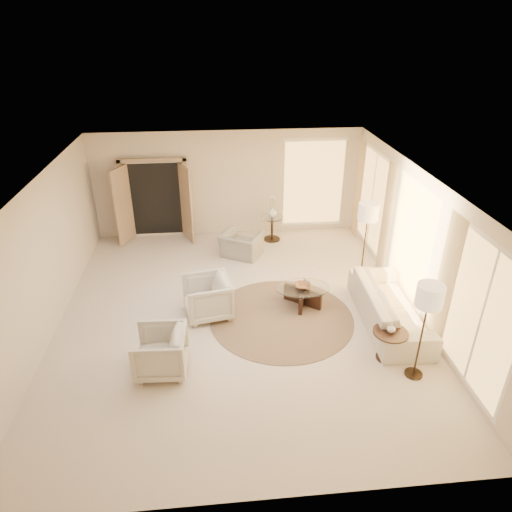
{
  "coord_description": "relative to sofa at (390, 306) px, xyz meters",
  "views": [
    {
      "loc": [
        -0.38,
        -7.57,
        5.3
      ],
      "look_at": [
        0.4,
        0.4,
        1.1
      ],
      "focal_mm": 32.0,
      "sensor_mm": 36.0,
      "label": 1
    }
  ],
  "objects": [
    {
      "name": "room",
      "position": [
        -2.9,
        0.54,
        1.03
      ],
      "size": [
        7.04,
        8.04,
        2.83
      ],
      "color": "beige",
      "rests_on": "ground"
    },
    {
      "name": "windows_right",
      "position": [
        0.55,
        0.64,
        0.98
      ],
      "size": [
        0.1,
        6.4,
        2.4
      ],
      "primitive_type": null,
      "color": "#FFC466",
      "rests_on": "room"
    },
    {
      "name": "window_back_corner",
      "position": [
        -0.6,
        4.49,
        0.98
      ],
      "size": [
        1.7,
        0.1,
        2.4
      ],
      "primitive_type": null,
      "color": "#FFC466",
      "rests_on": "room"
    },
    {
      "name": "curtains_right",
      "position": [
        0.5,
        1.54,
        0.93
      ],
      "size": [
        0.06,
        5.2,
        2.6
      ],
      "primitive_type": null,
      "color": "tan",
      "rests_on": "room"
    },
    {
      "name": "french_doors",
      "position": [
        -4.8,
        4.36,
        0.7
      ],
      "size": [
        1.95,
        0.66,
        2.16
      ],
      "color": "tan",
      "rests_on": "room"
    },
    {
      "name": "area_rug",
      "position": [
        -2.04,
        0.34,
        -0.37
      ],
      "size": [
        3.3,
        3.3,
        0.01
      ],
      "primitive_type": "cylinder",
      "rotation": [
        0.0,
        0.0,
        -0.18
      ],
      "color": "#412E22",
      "rests_on": "room"
    },
    {
      "name": "sofa",
      "position": [
        0.0,
        0.0,
        0.0
      ],
      "size": [
        1.08,
        2.57,
        0.74
      ],
      "primitive_type": "imported",
      "rotation": [
        0.0,
        0.0,
        1.54
      ],
      "color": "beige",
      "rests_on": "room"
    },
    {
      "name": "armchair_left",
      "position": [
        -3.49,
        0.6,
        0.08
      ],
      "size": [
        0.96,
        1.01,
        0.89
      ],
      "primitive_type": "imported",
      "rotation": [
        0.0,
        0.0,
        -1.38
      ],
      "color": "beige",
      "rests_on": "room"
    },
    {
      "name": "armchair_right",
      "position": [
        -4.27,
        -0.96,
        0.06
      ],
      "size": [
        0.81,
        0.86,
        0.86
      ],
      "primitive_type": "imported",
      "rotation": [
        0.0,
        0.0,
        -1.61
      ],
      "color": "beige",
      "rests_on": "room"
    },
    {
      "name": "accent_chair",
      "position": [
        -2.65,
        3.09,
        0.04
      ],
      "size": [
        1.12,
        0.98,
        0.82
      ],
      "primitive_type": "imported",
      "rotation": [
        0.0,
        0.0,
        2.65
      ],
      "color": "gray",
      "rests_on": "room"
    },
    {
      "name": "coffee_table",
      "position": [
        -1.55,
        0.78,
        -0.11
      ],
      "size": [
        1.41,
        1.41,
        0.41
      ],
      "rotation": [
        0.0,
        0.0,
        0.32
      ],
      "color": "black",
      "rests_on": "room"
    },
    {
      "name": "end_table",
      "position": [
        -0.39,
        -1.03,
        0.02
      ],
      "size": [
        0.6,
        0.6,
        0.57
      ],
      "rotation": [
        0.0,
        0.0,
        -0.08
      ],
      "color": "black",
      "rests_on": "room"
    },
    {
      "name": "side_table",
      "position": [
        -1.77,
        3.94,
        0.03
      ],
      "size": [
        0.57,
        0.57,
        0.67
      ],
      "rotation": [
        0.0,
        0.0,
        0.23
      ],
      "color": "#2D2219",
      "rests_on": "room"
    },
    {
      "name": "floor_lamp_near",
      "position": [
        0.0,
        1.76,
        1.16
      ],
      "size": [
        0.44,
        0.44,
        1.8
      ],
      "rotation": [
        0.0,
        0.0,
        -0.19
      ],
      "color": "#2D2219",
      "rests_on": "room"
    },
    {
      "name": "floor_lamp_far",
      "position": [
        -0.08,
        -1.48,
        1.11
      ],
      "size": [
        0.42,
        0.42,
        1.74
      ],
      "rotation": [
        0.0,
        0.0,
        -0.28
      ],
      "color": "#2D2219",
      "rests_on": "room"
    },
    {
      "name": "bowl",
      "position": [
        -1.55,
        0.78,
        0.08
      ],
      "size": [
        0.37,
        0.37,
        0.08
      ],
      "primitive_type": "imported",
      "rotation": [
        0.0,
        0.0,
        -0.18
      ],
      "color": "brown",
      "rests_on": "coffee_table"
    },
    {
      "name": "end_vase",
      "position": [
        -0.39,
        -1.03,
        0.27
      ],
      "size": [
        0.17,
        0.17,
        0.15
      ],
      "primitive_type": "imported",
      "rotation": [
        0.0,
        0.0,
        -0.14
      ],
      "color": "white",
      "rests_on": "end_table"
    },
    {
      "name": "side_vase",
      "position": [
        -1.77,
        3.94,
        0.42
      ],
      "size": [
        0.28,
        0.28,
        0.26
      ],
      "primitive_type": "imported",
      "rotation": [
        0.0,
        0.0,
        -0.14
      ],
      "color": "white",
      "rests_on": "side_table"
    }
  ]
}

